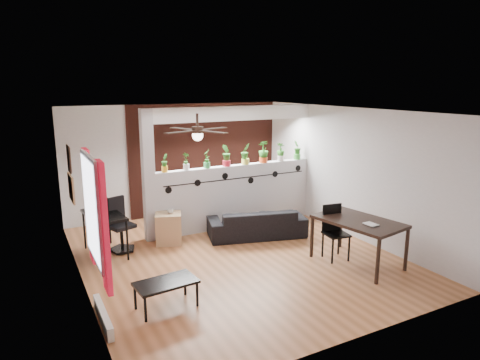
% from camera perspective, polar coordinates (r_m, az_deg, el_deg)
% --- Properties ---
extents(room_shell, '(6.30, 7.10, 2.90)m').
position_cam_1_polar(room_shell, '(7.48, -0.71, -0.79)').
color(room_shell, brown).
rests_on(room_shell, ground).
extents(partition_wall, '(3.60, 0.18, 1.35)m').
position_cam_1_polar(partition_wall, '(9.28, -0.52, -2.10)').
color(partition_wall, '#BCBCC1').
rests_on(partition_wall, ground).
extents(ceiling_header, '(3.60, 0.18, 0.30)m').
position_cam_1_polar(ceiling_header, '(8.99, -0.54, 8.90)').
color(ceiling_header, white).
rests_on(ceiling_header, room_shell).
extents(pier_column, '(0.22, 0.20, 2.60)m').
position_cam_1_polar(pier_column, '(8.46, -12.11, 0.50)').
color(pier_column, '#BCBCC1').
rests_on(pier_column, ground).
extents(brick_panel, '(3.90, 0.05, 2.60)m').
position_cam_1_polar(brick_panel, '(10.45, -4.22, 3.04)').
color(brick_panel, '#963C2B').
rests_on(brick_panel, ground).
extents(vine_decal, '(3.31, 0.01, 0.30)m').
position_cam_1_polar(vine_decal, '(9.10, -0.25, 0.23)').
color(vine_decal, black).
rests_on(vine_decal, partition_wall).
extents(window_assembly, '(0.09, 1.30, 1.55)m').
position_cam_1_polar(window_assembly, '(5.55, -18.93, -4.07)').
color(window_assembly, white).
rests_on(window_assembly, room_shell).
extents(baseboard_heater, '(0.08, 1.00, 0.18)m').
position_cam_1_polar(baseboard_heater, '(6.10, -17.78, -16.94)').
color(baseboard_heater, silver).
rests_on(baseboard_heater, ground).
extents(corkboard, '(0.03, 0.60, 0.45)m').
position_cam_1_polar(corkboard, '(7.65, -21.57, -1.00)').
color(corkboard, '#A47A4F').
rests_on(corkboard, room_shell).
extents(framed_art, '(0.03, 0.34, 0.44)m').
position_cam_1_polar(framed_art, '(7.51, -21.85, 2.63)').
color(framed_art, '#8C7259').
rests_on(framed_art, room_shell).
extents(ceiling_fan, '(1.19, 1.19, 0.43)m').
position_cam_1_polar(ceiling_fan, '(6.71, -5.69, 6.39)').
color(ceiling_fan, black).
rests_on(ceiling_fan, room_shell).
extents(potted_plant_0, '(0.20, 0.22, 0.36)m').
position_cam_1_polar(potted_plant_0, '(8.50, -10.04, 2.32)').
color(potted_plant_0, orange).
rests_on(potted_plant_0, partition_wall).
extents(potted_plant_1, '(0.22, 0.22, 0.36)m').
position_cam_1_polar(potted_plant_1, '(8.65, -7.20, 2.60)').
color(potted_plant_1, silver).
rests_on(potted_plant_1, partition_wall).
extents(potted_plant_2, '(0.23, 0.25, 0.39)m').
position_cam_1_polar(potted_plant_2, '(8.81, -4.45, 2.94)').
color(potted_plant_2, '#338E44').
rests_on(potted_plant_2, partition_wall).
extents(potted_plant_3, '(0.26, 0.29, 0.46)m').
position_cam_1_polar(potted_plant_3, '(8.99, -1.81, 3.40)').
color(potted_plant_3, red).
rests_on(potted_plant_3, partition_wall).
extents(potted_plant_4, '(0.27, 0.23, 0.46)m').
position_cam_1_polar(potted_plant_4, '(9.19, 0.72, 3.60)').
color(potted_plant_4, '#D4CE4A').
rests_on(potted_plant_4, partition_wall).
extents(potted_plant_5, '(0.27, 0.22, 0.49)m').
position_cam_1_polar(potted_plant_5, '(9.41, 3.15, 3.88)').
color(potted_plant_5, '#E94E1B').
rests_on(potted_plant_5, partition_wall).
extents(potted_plant_6, '(0.26, 0.27, 0.41)m').
position_cam_1_polar(potted_plant_6, '(9.66, 5.45, 3.84)').
color(potted_plant_6, white).
rests_on(potted_plant_6, partition_wall).
extents(potted_plant_7, '(0.29, 0.28, 0.44)m').
position_cam_1_polar(potted_plant_7, '(9.91, 7.64, 4.08)').
color(potted_plant_7, green).
rests_on(potted_plant_7, partition_wall).
extents(sofa, '(1.99, 1.20, 0.55)m').
position_cam_1_polar(sofa, '(8.75, 2.25, -5.78)').
color(sofa, black).
rests_on(sofa, ground).
extents(cube_shelf, '(0.61, 0.57, 0.60)m').
position_cam_1_polar(cube_shelf, '(8.48, -9.50, -6.38)').
color(cube_shelf, '#A68058').
rests_on(cube_shelf, ground).
extents(cup, '(0.16, 0.16, 0.09)m').
position_cam_1_polar(cup, '(8.39, -9.26, -4.09)').
color(cup, gray).
rests_on(cup, cube_shelf).
extents(computer_desk, '(0.67, 1.12, 0.77)m').
position_cam_1_polar(computer_desk, '(8.09, -17.70, -4.81)').
color(computer_desk, black).
rests_on(computer_desk, ground).
extents(monitor, '(0.30, 0.06, 0.17)m').
position_cam_1_polar(monitor, '(8.19, -17.96, -3.46)').
color(monitor, black).
rests_on(monitor, computer_desk).
extents(office_chair, '(0.53, 0.53, 0.99)m').
position_cam_1_polar(office_chair, '(8.27, -15.77, -6.20)').
color(office_chair, black).
rests_on(office_chair, ground).
extents(dining_table, '(1.12, 1.58, 0.79)m').
position_cam_1_polar(dining_table, '(7.58, 15.53, -5.75)').
color(dining_table, black).
rests_on(dining_table, ground).
extents(book, '(0.18, 0.23, 0.02)m').
position_cam_1_polar(book, '(7.29, 16.61, -5.80)').
color(book, gray).
rests_on(book, dining_table).
extents(folding_chair, '(0.44, 0.44, 0.97)m').
position_cam_1_polar(folding_chair, '(7.79, 12.40, -6.11)').
color(folding_chair, black).
rests_on(folding_chair, ground).
extents(coffee_table, '(0.88, 0.54, 0.39)m').
position_cam_1_polar(coffee_table, '(6.14, -9.84, -13.54)').
color(coffee_table, black).
rests_on(coffee_table, ground).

